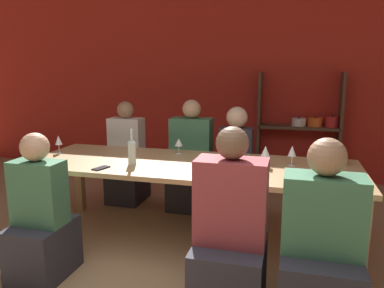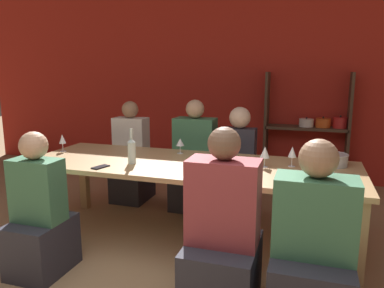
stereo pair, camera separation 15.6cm
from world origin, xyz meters
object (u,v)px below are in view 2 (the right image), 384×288
Objects in this scene: wine_glass_white_b at (330,169)px; person_near_a at (223,244)px; wine_glass_white_d at (225,158)px; person_far_a at (238,174)px; person_near_c at (312,263)px; dining_table at (188,170)px; cell_phone at (101,167)px; person_far_b at (132,164)px; shelf_unit at (309,143)px; wine_glass_white_a at (62,140)px; wine_bottle_green at (132,150)px; wine_glass_red_a at (265,153)px; person_near_b at (40,222)px; wine_glass_empty_a at (292,152)px; person_far_c at (195,169)px; mixing_bowl at (333,159)px; wine_glass_white_c at (180,143)px.

person_near_a reaches higher than wine_glass_white_b.
person_far_a is at bearing 94.35° from wine_glass_white_d.
dining_table is at bearing 140.13° from person_near_c.
person_far_a is (-0.85, 1.10, -0.40)m from wine_glass_white_b.
cell_phone is 0.14× the size of person_far_b.
shelf_unit is 3.13m from wine_glass_white_a.
person_far_a is at bearing 51.00° from cell_phone.
wine_bottle_green is at bearing 174.93° from wine_glass_white_b.
person_near_b is (-1.55, -0.91, -0.45)m from wine_glass_red_a.
person_near_b is at bearing -136.65° from dining_table.
wine_glass_empty_a is (-0.12, -1.99, 0.28)m from shelf_unit.
person_far_b is 0.78m from person_far_c.
person_near_b is (-0.90, -0.85, -0.26)m from dining_table.
person_near_c is (1.52, -0.71, -0.43)m from wine_bottle_green.
dining_table is 1.26m from person_near_b.
wine_glass_white_a is at bearing 158.50° from person_near_c.
mixing_bowl is 0.60m from wine_glass_red_a.
mixing_bowl is 1.42× the size of wine_glass_red_a.
mixing_bowl reaches higher than dining_table.
cell_phone is 1.53m from person_far_a.
wine_glass_red_a is 1.00m from person_near_a.
wine_glass_white_d is 0.40m from wine_glass_red_a.
person_far_c is at bearing 103.76° from dining_table.
person_far_b is 0.97× the size of person_far_c.
wine_glass_red_a reaches higher than wine_glass_white_a.
wine_glass_white_b is 0.77m from wine_glass_white_d.
person_near_a is (1.16, -0.46, -0.30)m from cell_phone.
wine_glass_white_c is at bearing -123.22° from shelf_unit.
cell_phone is at bearing 62.29° from person_near_b.
person_far_a is 0.95× the size of person_far_c.
wine_glass_red_a is 1.37m from cell_phone.
wine_bottle_green is at bearing -160.31° from dining_table.
person_far_a is 2.03m from person_near_b.
mixing_bowl is at bearing 19.87° from cell_phone.
person_far_b is at bearing 93.07° from person_near_b.
shelf_unit reaches higher than dining_table.
person_near_a is at bearing -121.39° from mixing_bowl.
shelf_unit is 1.27× the size of person_far_b.
wine_glass_white_d is at bearing -133.34° from wine_glass_red_a.
person_far_b reaches higher than wine_glass_white_a.
person_near_a is at bearing -25.89° from wine_glass_white_a.
person_far_b is at bearing 105.54° from cell_phone.
wine_glass_white_c is 0.13× the size of person_far_b.
shelf_unit is 2.12m from wine_glass_red_a.
person_near_b is 1.95m from person_near_c.
mixing_bowl is 0.22× the size of person_near_c.
person_far_b is (-0.99, 0.85, -0.23)m from dining_table.
cell_phone is (0.69, -0.44, -0.11)m from wine_glass_white_a.
person_near_c is (-0.09, -0.57, -0.43)m from wine_glass_white_b.
person_far_b is (-2.18, 0.55, -0.35)m from mixing_bowl.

